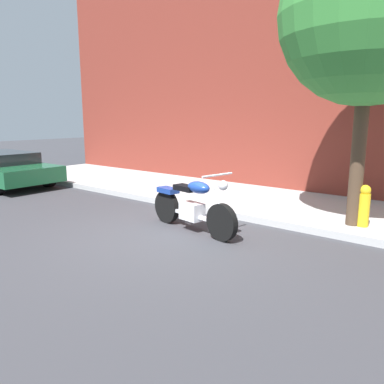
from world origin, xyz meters
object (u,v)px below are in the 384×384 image
(motorcycle, at_px, (192,206))
(parked_car_green, at_px, (0,168))
(fire_hydrant, at_px, (364,209))
(street_tree, at_px, (370,15))

(motorcycle, height_order, parked_car_green, motorcycle)
(parked_car_green, distance_m, fire_hydrant, 10.38)
(motorcycle, distance_m, street_tree, 4.44)
(motorcycle, height_order, street_tree, street_tree)
(parked_car_green, bearing_deg, motorcycle, -0.10)
(motorcycle, relative_size, fire_hydrant, 2.42)
(street_tree, bearing_deg, motorcycle, -142.27)
(motorcycle, bearing_deg, parked_car_green, 179.90)
(parked_car_green, height_order, fire_hydrant, parked_car_green)
(parked_car_green, relative_size, fire_hydrant, 4.72)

